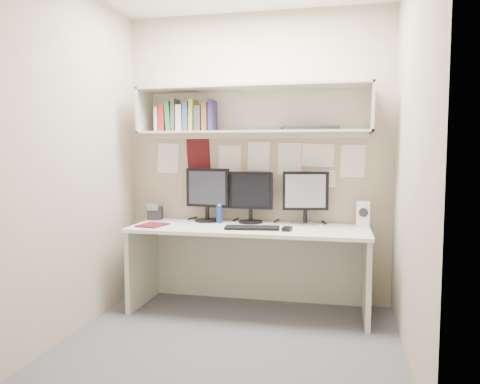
% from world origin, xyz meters
% --- Properties ---
extents(floor, '(2.40, 2.00, 0.01)m').
position_xyz_m(floor, '(0.00, 0.00, 0.00)').
color(floor, '#4D4D53').
rests_on(floor, ground).
extents(wall_back, '(2.40, 0.02, 2.60)m').
position_xyz_m(wall_back, '(0.00, 1.00, 1.30)').
color(wall_back, tan).
rests_on(wall_back, ground).
extents(wall_front, '(2.40, 0.02, 2.60)m').
position_xyz_m(wall_front, '(0.00, -1.00, 1.30)').
color(wall_front, tan).
rests_on(wall_front, ground).
extents(wall_left, '(0.02, 2.00, 2.60)m').
position_xyz_m(wall_left, '(-1.20, 0.00, 1.30)').
color(wall_left, tan).
rests_on(wall_left, ground).
extents(wall_right, '(0.02, 2.00, 2.60)m').
position_xyz_m(wall_right, '(1.20, 0.00, 1.30)').
color(wall_right, tan).
rests_on(wall_right, ground).
extents(desk, '(2.00, 0.70, 0.73)m').
position_xyz_m(desk, '(0.00, 0.65, 0.37)').
color(desk, silver).
rests_on(desk, floor).
extents(overhead_hutch, '(2.00, 0.38, 0.40)m').
position_xyz_m(overhead_hutch, '(0.00, 0.86, 1.72)').
color(overhead_hutch, beige).
rests_on(overhead_hutch, wall_back).
extents(pinned_papers, '(1.92, 0.01, 0.48)m').
position_xyz_m(pinned_papers, '(0.00, 0.99, 1.25)').
color(pinned_papers, white).
rests_on(pinned_papers, wall_back).
extents(monitor_left, '(0.41, 0.23, 0.48)m').
position_xyz_m(monitor_left, '(-0.43, 0.87, 0.99)').
color(monitor_left, black).
rests_on(monitor_left, desk).
extents(monitor_center, '(0.39, 0.21, 0.45)m').
position_xyz_m(monitor_center, '(-0.03, 0.87, 0.98)').
color(monitor_center, black).
rests_on(monitor_center, desk).
extents(monitor_right, '(0.40, 0.22, 0.46)m').
position_xyz_m(monitor_right, '(0.45, 0.87, 0.98)').
color(monitor_right, '#A5A5AA').
rests_on(monitor_right, desk).
extents(keyboard, '(0.46, 0.21, 0.02)m').
position_xyz_m(keyboard, '(0.05, 0.53, 0.74)').
color(keyboard, black).
rests_on(keyboard, desk).
extents(mouse, '(0.08, 0.11, 0.03)m').
position_xyz_m(mouse, '(0.34, 0.51, 0.75)').
color(mouse, black).
rests_on(mouse, desk).
extents(speaker, '(0.11, 0.12, 0.22)m').
position_xyz_m(speaker, '(0.94, 0.84, 0.84)').
color(speaker, silver).
rests_on(speaker, desk).
extents(blue_bottle, '(0.05, 0.05, 0.17)m').
position_xyz_m(blue_bottle, '(-0.30, 0.80, 0.81)').
color(blue_bottle, navy).
rests_on(blue_bottle, desk).
extents(maroon_notebook, '(0.24, 0.27, 0.01)m').
position_xyz_m(maroon_notebook, '(-0.81, 0.51, 0.74)').
color(maroon_notebook, maroon).
rests_on(maroon_notebook, desk).
extents(desk_phone, '(0.15, 0.14, 0.16)m').
position_xyz_m(desk_phone, '(-0.94, 0.88, 0.79)').
color(desk_phone, black).
rests_on(desk_phone, desk).
extents(book_stack, '(0.53, 0.18, 0.29)m').
position_xyz_m(book_stack, '(-0.61, 0.82, 1.67)').
color(book_stack, silver).
rests_on(book_stack, overhead_hutch).
extents(hutch_tray, '(0.50, 0.30, 0.03)m').
position_xyz_m(hutch_tray, '(0.49, 0.83, 1.56)').
color(hutch_tray, black).
rests_on(hutch_tray, overhead_hutch).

